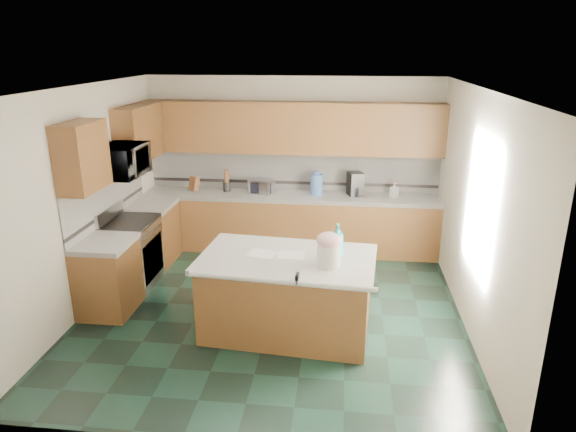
# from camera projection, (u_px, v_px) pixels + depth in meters

# --- Properties ---
(floor) EXTENTS (4.60, 4.60, 0.00)m
(floor) POSITION_uv_depth(u_px,v_px,m) (273.00, 309.00, 6.42)
(floor) COLOR black
(floor) RESTS_ON ground
(ceiling) EXTENTS (4.60, 4.60, 0.00)m
(ceiling) POSITION_uv_depth(u_px,v_px,m) (271.00, 88.00, 5.56)
(ceiling) COLOR white
(ceiling) RESTS_ON ground
(wall_back) EXTENTS (4.60, 0.04, 2.70)m
(wall_back) POSITION_uv_depth(u_px,v_px,m) (292.00, 163.00, 8.18)
(wall_back) COLOR white
(wall_back) RESTS_ON ground
(wall_front) EXTENTS (4.60, 0.04, 2.70)m
(wall_front) POSITION_uv_depth(u_px,v_px,m) (228.00, 299.00, 3.80)
(wall_front) COLOR white
(wall_front) RESTS_ON ground
(wall_left) EXTENTS (0.04, 4.60, 2.70)m
(wall_left) POSITION_uv_depth(u_px,v_px,m) (83.00, 200.00, 6.24)
(wall_left) COLOR white
(wall_left) RESTS_ON ground
(wall_right) EXTENTS (0.04, 4.60, 2.70)m
(wall_right) POSITION_uv_depth(u_px,v_px,m) (477.00, 213.00, 5.75)
(wall_right) COLOR white
(wall_right) RESTS_ON ground
(back_base_cab) EXTENTS (4.60, 0.60, 0.86)m
(back_base_cab) POSITION_uv_depth(u_px,v_px,m) (290.00, 224.00, 8.17)
(back_base_cab) COLOR #392210
(back_base_cab) RESTS_ON ground
(back_countertop) EXTENTS (4.60, 0.64, 0.06)m
(back_countertop) POSITION_uv_depth(u_px,v_px,m) (290.00, 196.00, 8.02)
(back_countertop) COLOR white
(back_countertop) RESTS_ON back_base_cab
(back_upper_cab) EXTENTS (4.60, 0.33, 0.78)m
(back_upper_cab) POSITION_uv_depth(u_px,v_px,m) (291.00, 128.00, 7.82)
(back_upper_cab) COLOR #392210
(back_upper_cab) RESTS_ON wall_back
(back_backsplash) EXTENTS (4.60, 0.02, 0.63)m
(back_backsplash) POSITION_uv_depth(u_px,v_px,m) (292.00, 171.00, 8.18)
(back_backsplash) COLOR silver
(back_backsplash) RESTS_ON back_countertop
(back_accent_band) EXTENTS (4.60, 0.01, 0.05)m
(back_accent_band) POSITION_uv_depth(u_px,v_px,m) (292.00, 183.00, 8.24)
(back_accent_band) COLOR black
(back_accent_band) RESTS_ON back_countertop
(left_base_cab_rear) EXTENTS (0.60, 0.82, 0.86)m
(left_base_cab_rear) POSITION_uv_depth(u_px,v_px,m) (153.00, 235.00, 7.71)
(left_base_cab_rear) COLOR #392210
(left_base_cab_rear) RESTS_ON ground
(left_counter_rear) EXTENTS (0.64, 0.82, 0.06)m
(left_counter_rear) POSITION_uv_depth(u_px,v_px,m) (150.00, 206.00, 7.56)
(left_counter_rear) COLOR white
(left_counter_rear) RESTS_ON left_base_cab_rear
(left_base_cab_front) EXTENTS (0.60, 0.72, 0.86)m
(left_base_cab_front) POSITION_uv_depth(u_px,v_px,m) (108.00, 278.00, 6.27)
(left_base_cab_front) COLOR #392210
(left_base_cab_front) RESTS_ON ground
(left_counter_front) EXTENTS (0.64, 0.72, 0.06)m
(left_counter_front) POSITION_uv_depth(u_px,v_px,m) (104.00, 243.00, 6.12)
(left_counter_front) COLOR white
(left_counter_front) RESTS_ON left_base_cab_front
(left_backsplash) EXTENTS (0.02, 2.30, 0.63)m
(left_backsplash) POSITION_uv_depth(u_px,v_px,m) (107.00, 197.00, 6.79)
(left_backsplash) COLOR silver
(left_backsplash) RESTS_ON wall_left
(left_accent_band) EXTENTS (0.01, 2.30, 0.05)m
(left_accent_band) POSITION_uv_depth(u_px,v_px,m) (109.00, 211.00, 6.85)
(left_accent_band) COLOR black
(left_accent_band) RESTS_ON wall_left
(left_upper_cab_rear) EXTENTS (0.33, 1.09, 0.78)m
(left_upper_cab_rear) POSITION_uv_depth(u_px,v_px,m) (139.00, 133.00, 7.37)
(left_upper_cab_rear) COLOR #392210
(left_upper_cab_rear) RESTS_ON wall_left
(left_upper_cab_front) EXTENTS (0.33, 0.72, 0.78)m
(left_upper_cab_front) POSITION_uv_depth(u_px,v_px,m) (82.00, 157.00, 5.80)
(left_upper_cab_front) COLOR #392210
(left_upper_cab_front) RESTS_ON wall_left
(range_body) EXTENTS (0.60, 0.76, 0.88)m
(range_body) POSITION_uv_depth(u_px,v_px,m) (132.00, 254.00, 6.96)
(range_body) COLOR #B7B7BC
(range_body) RESTS_ON ground
(range_oven_door) EXTENTS (0.02, 0.68, 0.55)m
(range_oven_door) POSITION_uv_depth(u_px,v_px,m) (153.00, 258.00, 6.94)
(range_oven_door) COLOR black
(range_oven_door) RESTS_ON range_body
(range_cooktop) EXTENTS (0.62, 0.78, 0.04)m
(range_cooktop) POSITION_uv_depth(u_px,v_px,m) (129.00, 222.00, 6.82)
(range_cooktop) COLOR black
(range_cooktop) RESTS_ON range_body
(range_handle) EXTENTS (0.02, 0.66, 0.02)m
(range_handle) POSITION_uv_depth(u_px,v_px,m) (153.00, 232.00, 6.82)
(range_handle) COLOR #B7B7BC
(range_handle) RESTS_ON range_body
(range_backguard) EXTENTS (0.06, 0.76, 0.18)m
(range_backguard) POSITION_uv_depth(u_px,v_px,m) (109.00, 213.00, 6.81)
(range_backguard) COLOR #B7B7BC
(range_backguard) RESTS_ON range_body
(microwave) EXTENTS (0.50, 0.73, 0.41)m
(microwave) POSITION_uv_depth(u_px,v_px,m) (122.00, 161.00, 6.55)
(microwave) COLOR #B7B7BC
(microwave) RESTS_ON wall_left
(island_base) EXTENTS (1.91, 1.20, 0.86)m
(island_base) POSITION_uv_depth(u_px,v_px,m) (287.00, 297.00, 5.82)
(island_base) COLOR #392210
(island_base) RESTS_ON ground
(island_top) EXTENTS (2.02, 1.31, 0.06)m
(island_top) POSITION_uv_depth(u_px,v_px,m) (287.00, 259.00, 5.67)
(island_top) COLOR white
(island_top) RESTS_ON island_base
(island_bullnose) EXTENTS (1.93, 0.22, 0.06)m
(island_bullnose) POSITION_uv_depth(u_px,v_px,m) (281.00, 282.00, 5.13)
(island_bullnose) COLOR white
(island_bullnose) RESTS_ON island_base
(treat_jar) EXTENTS (0.28, 0.28, 0.25)m
(treat_jar) POSITION_uv_depth(u_px,v_px,m) (328.00, 255.00, 5.39)
(treat_jar) COLOR silver
(treat_jar) RESTS_ON island_top
(treat_jar_lid) EXTENTS (0.26, 0.26, 0.16)m
(treat_jar_lid) POSITION_uv_depth(u_px,v_px,m) (329.00, 240.00, 5.34)
(treat_jar_lid) COLOR #E4A5AC
(treat_jar_lid) RESTS_ON treat_jar
(treat_jar_knob) EXTENTS (0.09, 0.03, 0.03)m
(treat_jar_knob) POSITION_uv_depth(u_px,v_px,m) (329.00, 235.00, 5.32)
(treat_jar_knob) COLOR tan
(treat_jar_knob) RESTS_ON treat_jar_lid
(treat_jar_knob_end_l) EXTENTS (0.05, 0.05, 0.05)m
(treat_jar_knob_end_l) POSITION_uv_depth(u_px,v_px,m) (325.00, 235.00, 5.33)
(treat_jar_knob_end_l) COLOR tan
(treat_jar_knob_end_l) RESTS_ON treat_jar_lid
(treat_jar_knob_end_r) EXTENTS (0.05, 0.05, 0.05)m
(treat_jar_knob_end_r) POSITION_uv_depth(u_px,v_px,m) (333.00, 235.00, 5.32)
(treat_jar_knob_end_r) COLOR tan
(treat_jar_knob_end_r) RESTS_ON treat_jar_lid
(soap_bottle_island) EXTENTS (0.16, 0.17, 0.38)m
(soap_bottle_island) POSITION_uv_depth(u_px,v_px,m) (338.00, 240.00, 5.62)
(soap_bottle_island) COLOR teal
(soap_bottle_island) RESTS_ON island_top
(paper_sheet_a) EXTENTS (0.31, 0.24, 0.00)m
(paper_sheet_a) POSITION_uv_depth(u_px,v_px,m) (291.00, 255.00, 5.70)
(paper_sheet_a) COLOR white
(paper_sheet_a) RESTS_ON island_top
(paper_sheet_b) EXTENTS (0.36, 0.30, 0.00)m
(paper_sheet_b) POSITION_uv_depth(u_px,v_px,m) (262.00, 254.00, 5.74)
(paper_sheet_b) COLOR white
(paper_sheet_b) RESTS_ON island_top
(clamp_body) EXTENTS (0.04, 0.10, 0.09)m
(clamp_body) POSITION_uv_depth(u_px,v_px,m) (297.00, 278.00, 5.12)
(clamp_body) COLOR black
(clamp_body) RESTS_ON island_top
(clamp_handle) EXTENTS (0.02, 0.07, 0.02)m
(clamp_handle) POSITION_uv_depth(u_px,v_px,m) (297.00, 283.00, 5.07)
(clamp_handle) COLOR black
(clamp_handle) RESTS_ON island_top
(knife_block) EXTENTS (0.18, 0.20, 0.25)m
(knife_block) POSITION_uv_depth(u_px,v_px,m) (194.00, 184.00, 8.19)
(knife_block) COLOR #472814
(knife_block) RESTS_ON back_countertop
(utensil_crock) EXTENTS (0.12, 0.12, 0.14)m
(utensil_crock) POSITION_uv_depth(u_px,v_px,m) (227.00, 187.00, 8.17)
(utensil_crock) COLOR black
(utensil_crock) RESTS_ON back_countertop
(utensil_bundle) EXTENTS (0.07, 0.07, 0.21)m
(utensil_bundle) POSITION_uv_depth(u_px,v_px,m) (226.00, 176.00, 8.12)
(utensil_bundle) COLOR #472814
(utensil_bundle) RESTS_ON utensil_crock
(toaster_oven) EXTENTS (0.43, 0.37, 0.21)m
(toaster_oven) POSITION_uv_depth(u_px,v_px,m) (262.00, 186.00, 8.07)
(toaster_oven) COLOR #B7B7BC
(toaster_oven) RESTS_ON back_countertop
(toaster_oven_door) EXTENTS (0.33, 0.01, 0.17)m
(toaster_oven_door) POSITION_uv_depth(u_px,v_px,m) (261.00, 188.00, 7.96)
(toaster_oven_door) COLOR black
(toaster_oven_door) RESTS_ON toaster_oven
(paper_towel) EXTENTS (0.12, 0.12, 0.27)m
(paper_towel) POSITION_uv_depth(u_px,v_px,m) (318.00, 185.00, 8.02)
(paper_towel) COLOR white
(paper_towel) RESTS_ON back_countertop
(paper_towel_base) EXTENTS (0.18, 0.18, 0.01)m
(paper_towel_base) POSITION_uv_depth(u_px,v_px,m) (318.00, 193.00, 8.06)
(paper_towel_base) COLOR #B7B7BC
(paper_towel_base) RESTS_ON back_countertop
(water_jug) EXTENTS (0.20, 0.20, 0.32)m
(water_jug) POSITION_uv_depth(u_px,v_px,m) (317.00, 184.00, 7.97)
(water_jug) COLOR #4C76C0
(water_jug) RESTS_ON back_countertop
(water_jug_neck) EXTENTS (0.09, 0.09, 0.05)m
(water_jug_neck) POSITION_uv_depth(u_px,v_px,m) (317.00, 173.00, 7.92)
(water_jug_neck) COLOR #4C76C0
(water_jug_neck) RESTS_ON water_jug
(coffee_maker) EXTENTS (0.28, 0.29, 0.36)m
(coffee_maker) POSITION_uv_depth(u_px,v_px,m) (355.00, 184.00, 7.92)
(coffee_maker) COLOR black
(coffee_maker) RESTS_ON back_countertop
(coffee_carafe) EXTENTS (0.15, 0.15, 0.15)m
(coffee_carafe) POSITION_uv_depth(u_px,v_px,m) (355.00, 191.00, 7.91)
(coffee_carafe) COLOR black
(coffee_carafe) RESTS_ON back_countertop
(soap_bottle_back) EXTENTS (0.15, 0.15, 0.23)m
(soap_bottle_back) POSITION_uv_depth(u_px,v_px,m) (394.00, 190.00, 7.85)
(soap_bottle_back) COLOR white
(soap_bottle_back) RESTS_ON back_countertop
(soap_back_cap) EXTENTS (0.02, 0.02, 0.03)m
(soap_back_cap) POSITION_uv_depth(u_px,v_px,m) (395.00, 181.00, 7.81)
(soap_back_cap) COLOR red
(soap_back_cap) RESTS_ON soap_bottle_back
(window_light_proxy) EXTENTS (0.02, 1.40, 1.10)m
(window_light_proxy) POSITION_uv_depth(u_px,v_px,m) (480.00, 206.00, 5.51)
(window_light_proxy) COLOR white
(window_light_proxy) RESTS_ON wall_right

